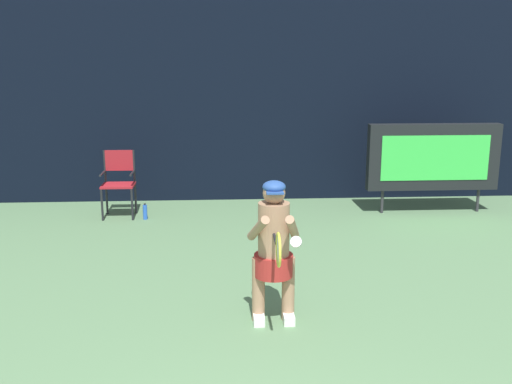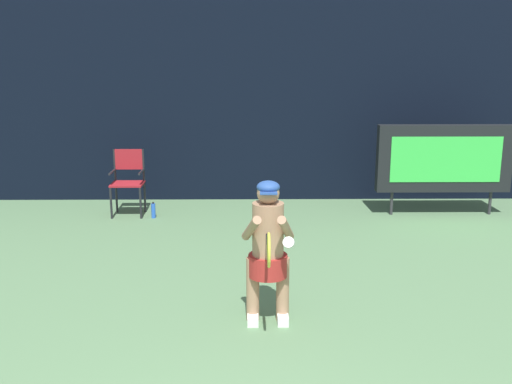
% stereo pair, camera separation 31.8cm
% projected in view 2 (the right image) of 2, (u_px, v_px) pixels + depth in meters
% --- Properties ---
extents(backdrop_screen, '(18.00, 0.12, 3.66)m').
position_uv_depth(backdrop_screen, '(245.00, 100.00, 10.56)').
color(backdrop_screen, black).
rests_on(backdrop_screen, ground).
extents(scoreboard, '(2.20, 0.21, 1.50)m').
position_uv_depth(scoreboard, '(444.00, 159.00, 9.69)').
color(scoreboard, black).
rests_on(scoreboard, ground).
extents(umpire_chair, '(0.52, 0.44, 1.08)m').
position_uv_depth(umpire_chair, '(128.00, 178.00, 9.77)').
color(umpire_chair, black).
rests_on(umpire_chair, ground).
extents(water_bottle, '(0.07, 0.07, 0.27)m').
position_uv_depth(water_bottle, '(153.00, 211.00, 9.67)').
color(water_bottle, blue).
rests_on(water_bottle, ground).
extents(tennis_player, '(0.53, 0.60, 1.44)m').
position_uv_depth(tennis_player, '(268.00, 247.00, 5.81)').
color(tennis_player, white).
rests_on(tennis_player, ground).
extents(tennis_racket, '(0.03, 0.60, 0.31)m').
position_uv_depth(tennis_racket, '(269.00, 249.00, 5.21)').
color(tennis_racket, black).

